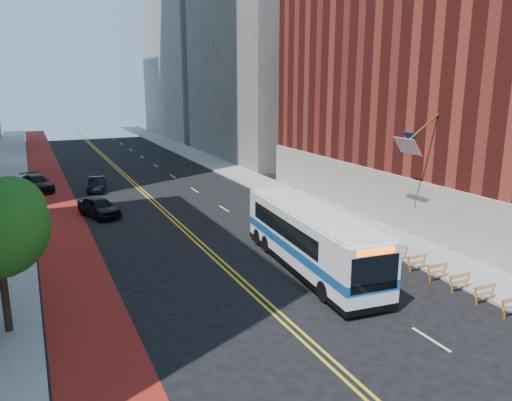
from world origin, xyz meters
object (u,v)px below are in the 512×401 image
object	(u,v)px
car_a	(99,207)
car_c	(37,183)
transit_bus	(310,238)
car_b	(97,184)

from	to	relation	value
car_a	car_c	size ratio (longest dim) A/B	0.87
transit_bus	car_c	distance (m)	32.10
transit_bus	car_c	xyz separation A→B (m)	(-13.61, 29.05, -1.08)
transit_bus	car_b	bearing A→B (deg)	112.13
transit_bus	car_a	size ratio (longest dim) A/B	2.82
car_b	car_c	bearing A→B (deg)	166.62
transit_bus	car_a	distance (m)	19.21
car_c	car_b	bearing A→B (deg)	-40.03
transit_bus	car_c	size ratio (longest dim) A/B	2.46
car_a	car_b	size ratio (longest dim) A/B	1.12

